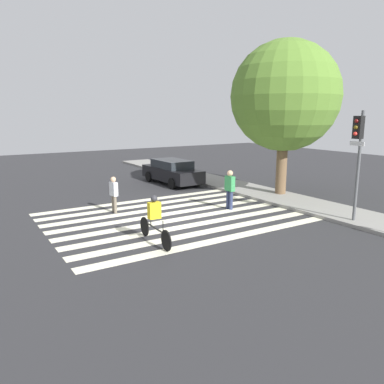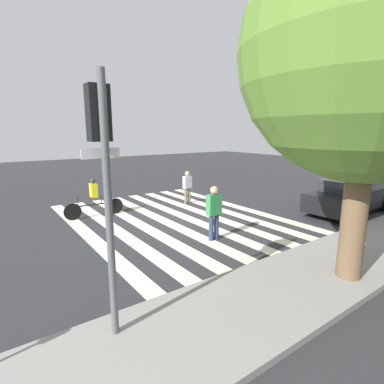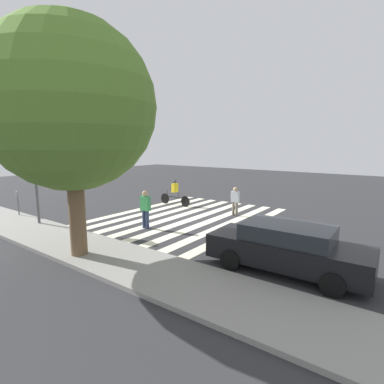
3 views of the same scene
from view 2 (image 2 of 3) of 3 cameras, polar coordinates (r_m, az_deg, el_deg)
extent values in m
plane|color=#2D2D30|center=(12.22, -3.58, -5.00)|extent=(60.00, 60.00, 0.00)
cube|color=gray|center=(7.98, 21.93, -14.57)|extent=(36.00, 2.50, 0.14)
cube|color=#F2EDCC|center=(14.27, 8.15, -2.67)|extent=(0.49, 10.00, 0.01)
cube|color=#F2EDCC|center=(13.63, 5.17, -3.27)|extent=(0.49, 10.00, 0.01)
cube|color=#F2EDCC|center=(13.03, 1.91, -3.92)|extent=(0.49, 10.00, 0.01)
cube|color=#F2EDCC|center=(12.48, -1.67, -4.62)|extent=(0.49, 10.00, 0.01)
cube|color=#F2EDCC|center=(11.98, -5.57, -5.36)|extent=(0.49, 10.00, 0.01)
cube|color=#F2EDCC|center=(11.55, -9.79, -6.12)|extent=(0.49, 10.00, 0.01)
cube|color=#F2EDCC|center=(11.18, -14.33, -6.91)|extent=(0.49, 10.00, 0.01)
cube|color=#F2EDCC|center=(10.89, -19.15, -7.70)|extent=(0.49, 10.00, 0.01)
cylinder|color=#515456|center=(4.83, -15.52, -4.42)|extent=(0.12, 0.12, 4.35)
cube|color=black|center=(4.86, -17.42, 14.13)|extent=(0.32, 0.26, 0.84)
cube|color=silver|center=(4.87, -17.00, 7.07)|extent=(0.60, 0.02, 0.16)
sphere|color=#590F0F|center=(5.03, -18.19, 16.62)|extent=(0.15, 0.15, 0.15)
sphere|color=#59470F|center=(5.01, -18.02, 14.00)|extent=(0.15, 0.15, 0.15)
sphere|color=red|center=(5.01, -17.85, 11.36)|extent=(0.15, 0.15, 0.15)
cylinder|color=brown|center=(7.69, 28.46, -4.58)|extent=(0.54, 0.54, 3.04)
sphere|color=#567F2D|center=(7.62, 31.21, 22.22)|extent=(5.46, 5.46, 5.46)
cylinder|color=#6B6051|center=(14.66, -0.56, -0.67)|extent=(0.14, 0.14, 0.75)
cylinder|color=#6B6051|center=(14.55, -1.20, -0.76)|extent=(0.14, 0.14, 0.75)
cube|color=silver|center=(14.48, -0.89, 1.90)|extent=(0.46, 0.24, 0.60)
sphere|color=tan|center=(14.42, -0.89, 3.53)|extent=(0.24, 0.24, 0.24)
cylinder|color=navy|center=(9.83, 4.67, -6.58)|extent=(0.16, 0.16, 0.84)
cylinder|color=navy|center=(9.70, 3.66, -6.82)|extent=(0.16, 0.16, 0.84)
cube|color=#338C4C|center=(9.56, 4.23, -2.40)|extent=(0.49, 0.22, 0.67)
sphere|color=tan|center=(9.46, 4.27, 0.34)|extent=(0.26, 0.26, 0.26)
cylinder|color=black|center=(12.75, -21.78, -3.54)|extent=(0.68, 0.07, 0.68)
cylinder|color=black|center=(13.18, -14.43, -2.60)|extent=(0.68, 0.07, 0.68)
cube|color=black|center=(12.89, -18.10, -2.27)|extent=(1.47, 0.09, 0.04)
cylinder|color=black|center=(12.94, -16.85, -1.42)|extent=(0.03, 0.03, 0.32)
cylinder|color=black|center=(12.70, -20.96, -1.74)|extent=(0.03, 0.03, 0.40)
cube|color=yellow|center=(12.77, -18.26, 0.33)|extent=(0.26, 0.41, 0.55)
sphere|color=#333338|center=(12.71, -18.37, 2.07)|extent=(0.22, 0.22, 0.22)
cube|color=black|center=(14.55, 27.88, -1.10)|extent=(4.76, 1.84, 0.74)
cube|color=#23282D|center=(14.45, 28.10, 1.26)|extent=(2.63, 1.65, 0.48)
cylinder|color=black|center=(12.98, 28.34, -3.95)|extent=(0.64, 0.21, 0.64)
cylinder|color=black|center=(13.73, 21.94, -2.60)|extent=(0.64, 0.21, 0.64)
cylinder|color=black|center=(16.26, 27.31, -0.96)|extent=(0.64, 0.21, 0.64)
camera|label=1|loc=(18.66, -58.70, 8.36)|focal=35.00mm
camera|label=3|loc=(15.86, 64.09, 6.59)|focal=28.00mm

